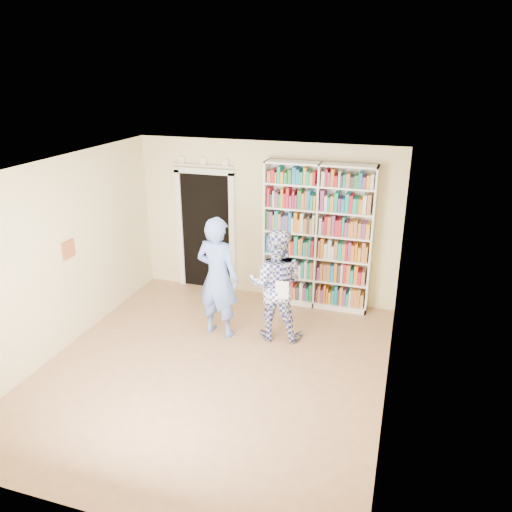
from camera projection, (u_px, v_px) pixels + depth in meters
The scene contains 11 objects.
floor at pixel (213, 368), 6.73m from camera, with size 5.00×5.00×0.00m, color #9B6C4B.
ceiling at pixel (206, 169), 5.77m from camera, with size 5.00×5.00×0.00m, color white.
wall_back at pixel (266, 221), 8.48m from camera, with size 4.50×4.50×0.00m, color beige.
wall_left at pixel (59, 257), 6.87m from camera, with size 5.00×5.00×0.00m, color beige.
wall_right at pixel (395, 300), 5.62m from camera, with size 5.00×5.00×0.00m, color beige.
bookshelf at pixel (318, 236), 8.12m from camera, with size 1.76×0.33×2.42m.
doorway at pixel (206, 225), 8.82m from camera, with size 1.10×0.08×2.43m.
wall_art at pixel (68, 249), 7.03m from camera, with size 0.03×0.25×0.25m, color brown.
man_blue at pixel (218, 277), 7.30m from camera, with size 0.67×0.44×1.85m, color #6588E1.
man_plaid at pixel (276, 284), 7.24m from camera, with size 0.83×0.64×1.70m, color navy.
paper_sheet at pixel (282, 290), 6.94m from camera, with size 0.19×0.01×0.27m, color white.
Camera 1 is at (2.27, -5.31, 3.81)m, focal length 35.00 mm.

